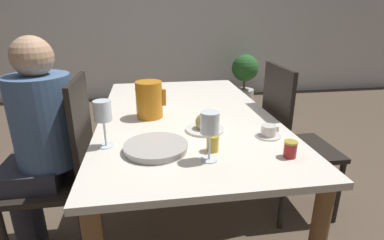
{
  "coord_description": "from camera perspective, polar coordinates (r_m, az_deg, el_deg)",
  "views": [
    {
      "loc": [
        -0.22,
        -1.67,
        1.29
      ],
      "look_at": [
        0.0,
        -0.26,
        0.77
      ],
      "focal_mm": 28.0,
      "sensor_mm": 36.0,
      "label": 1
    }
  ],
  "objects": [
    {
      "name": "ground_plane",
      "position": [
        2.13,
        -1.09,
        -17.44
      ],
      "size": [
        20.0,
        20.0,
        0.0
      ],
      "primitive_type": "plane",
      "color": "brown"
    },
    {
      "name": "wall_back",
      "position": [
        4.73,
        -6.48,
        20.0
      ],
      "size": [
        10.0,
        0.06,
        2.6
      ],
      "color": "white",
      "rests_on": "ground_plane"
    },
    {
      "name": "dining_table",
      "position": [
        1.81,
        -1.22,
        -1.46
      ],
      "size": [
        0.99,
        1.7,
        0.72
      ],
      "color": "silver",
      "rests_on": "ground_plane"
    },
    {
      "name": "chair_person_side",
      "position": [
        1.72,
        -23.29,
        -8.5
      ],
      "size": [
        0.42,
        0.42,
        0.99
      ],
      "rotation": [
        0.0,
        0.0,
        1.57
      ],
      "color": "black",
      "rests_on": "ground_plane"
    },
    {
      "name": "chair_opposite",
      "position": [
        2.02,
        18.25,
        -3.56
      ],
      "size": [
        0.42,
        0.42,
        0.99
      ],
      "rotation": [
        0.0,
        0.0,
        -1.57
      ],
      "color": "black",
      "rests_on": "ground_plane"
    },
    {
      "name": "person_seated",
      "position": [
        1.69,
        -27.13,
        -2.53
      ],
      "size": [
        0.39,
        0.41,
        1.19
      ],
      "rotation": [
        0.0,
        0.0,
        1.57
      ],
      "color": "#33333D",
      "rests_on": "ground_plane"
    },
    {
      "name": "red_pitcher",
      "position": [
        1.71,
        -8.16,
        3.88
      ],
      "size": [
        0.17,
        0.15,
        0.21
      ],
      "color": "orange",
      "rests_on": "dining_table"
    },
    {
      "name": "wine_glass_water",
      "position": [
        1.35,
        -16.64,
        1.32
      ],
      "size": [
        0.08,
        0.08,
        0.21
      ],
      "color": "white",
      "rests_on": "dining_table"
    },
    {
      "name": "wine_glass_juice",
      "position": [
        1.18,
        3.41,
        -1.06
      ],
      "size": [
        0.08,
        0.08,
        0.21
      ],
      "color": "white",
      "rests_on": "dining_table"
    },
    {
      "name": "teacup_near_person",
      "position": [
        1.49,
        14.36,
        -2.2
      ],
      "size": [
        0.12,
        0.12,
        0.06
      ],
      "color": "silver",
      "rests_on": "dining_table"
    },
    {
      "name": "teacup_across",
      "position": [
        1.96,
        -6.91,
        3.63
      ],
      "size": [
        0.12,
        0.12,
        0.06
      ],
      "color": "silver",
      "rests_on": "dining_table"
    },
    {
      "name": "serving_tray",
      "position": [
        1.32,
        -6.89,
        -5.18
      ],
      "size": [
        0.28,
        0.28,
        0.03
      ],
      "color": "#B7B2A8",
      "rests_on": "dining_table"
    },
    {
      "name": "bread_plate",
      "position": [
        1.52,
        2.49,
        -0.9
      ],
      "size": [
        0.2,
        0.2,
        0.1
      ],
      "color": "silver",
      "rests_on": "dining_table"
    },
    {
      "name": "jam_jar_amber",
      "position": [
        1.3,
        3.96,
        -4.34
      ],
      "size": [
        0.06,
        0.06,
        0.07
      ],
      "color": "gold",
      "rests_on": "dining_table"
    },
    {
      "name": "jam_jar_red",
      "position": [
        1.31,
        18.22,
        -5.16
      ],
      "size": [
        0.06,
        0.06,
        0.07
      ],
      "color": "#A81E1E",
      "rests_on": "dining_table"
    },
    {
      "name": "potted_plant",
      "position": [
        4.65,
        10.02,
        8.8
      ],
      "size": [
        0.4,
        0.4,
        0.69
      ],
      "color": "beige",
      "rests_on": "ground_plane"
    }
  ]
}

